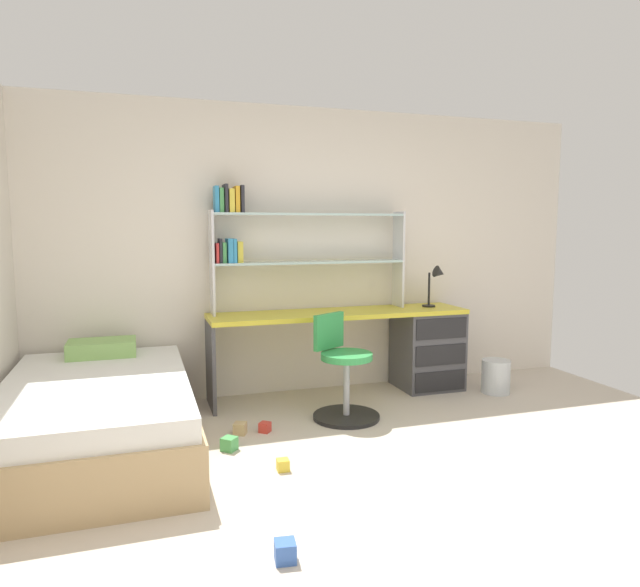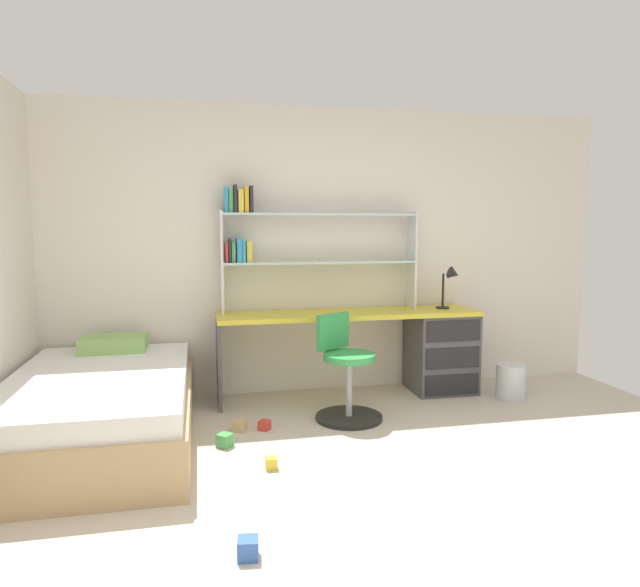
% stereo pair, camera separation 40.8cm
% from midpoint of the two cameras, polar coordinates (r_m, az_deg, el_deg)
% --- Properties ---
extents(ground_plane, '(5.57, 6.08, 0.02)m').
position_cam_midpoint_polar(ground_plane, '(3.04, 7.91, -22.74)').
color(ground_plane, beige).
extents(room_shell, '(5.57, 6.08, 2.53)m').
position_cam_midpoint_polar(room_shell, '(3.61, -18.41, 2.88)').
color(room_shell, silver).
rests_on(room_shell, ground_plane).
extents(desk, '(2.28, 0.52, 0.75)m').
position_cam_midpoint_polar(desk, '(5.19, 6.26, -5.07)').
color(desk, gold).
rests_on(desk, ground_plane).
extents(bookshelf_hutch, '(1.72, 0.22, 1.08)m').
position_cam_midpoint_polar(bookshelf_hutch, '(4.88, -6.22, 5.55)').
color(bookshelf_hutch, silver).
rests_on(bookshelf_hutch, desk).
extents(desk_lamp, '(0.20, 0.17, 0.38)m').
position_cam_midpoint_polar(desk_lamp, '(5.23, 9.56, 1.39)').
color(desk_lamp, black).
rests_on(desk_lamp, desk).
extents(swivel_chair, '(0.52, 0.52, 0.81)m').
position_cam_midpoint_polar(swivel_chair, '(4.43, -0.29, -8.47)').
color(swivel_chair, black).
rests_on(swivel_chair, ground_plane).
extents(bed_platform, '(1.21, 1.98, 0.61)m').
position_cam_midpoint_polar(bed_platform, '(4.14, -24.24, -11.27)').
color(bed_platform, tan).
rests_on(bed_platform, ground_plane).
extents(waste_bin, '(0.25, 0.25, 0.30)m').
position_cam_midpoint_polar(waste_bin, '(5.30, 15.22, -8.10)').
color(waste_bin, silver).
rests_on(waste_bin, ground_plane).
extents(toy_block_natural_0, '(0.11, 0.11, 0.08)m').
position_cam_midpoint_polar(toy_block_natural_0, '(4.24, -10.88, -13.27)').
color(toy_block_natural_0, tan).
rests_on(toy_block_natural_0, ground_plane).
extents(toy_block_yellow_1, '(0.07, 0.07, 0.07)m').
position_cam_midpoint_polar(toy_block_yellow_1, '(3.63, -7.13, -16.84)').
color(toy_block_yellow_1, gold).
rests_on(toy_block_yellow_1, ground_plane).
extents(toy_block_red_2, '(0.10, 0.10, 0.07)m').
position_cam_midpoint_polar(toy_block_red_2, '(4.26, -8.40, -13.24)').
color(toy_block_red_2, red).
rests_on(toy_block_red_2, ground_plane).
extents(toy_block_green_3, '(0.13, 0.13, 0.09)m').
position_cam_midpoint_polar(toy_block_green_3, '(3.98, -12.16, -14.66)').
color(toy_block_green_3, '#479E51').
rests_on(toy_block_green_3, ground_plane).
extents(toy_block_blue_4, '(0.10, 0.10, 0.09)m').
position_cam_midpoint_polar(toy_block_blue_4, '(2.78, -8.15, -24.46)').
color(toy_block_blue_4, '#3860B7').
rests_on(toy_block_blue_4, ground_plane).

